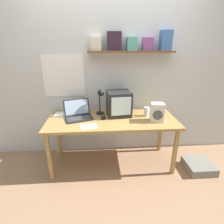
{
  "coord_description": "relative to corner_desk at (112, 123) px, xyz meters",
  "views": [
    {
      "loc": [
        -0.15,
        -2.15,
        1.65
      ],
      "look_at": [
        0.0,
        0.0,
        0.81
      ],
      "focal_mm": 28.0,
      "sensor_mm": 36.0,
      "label": 1
    }
  ],
  "objects": [
    {
      "name": "space_heater",
      "position": [
        0.57,
        -0.1,
        0.18
      ],
      "size": [
        0.18,
        0.16,
        0.24
      ],
      "rotation": [
        0.0,
        0.0,
        -0.15
      ],
      "color": "silver",
      "rests_on": "corner_desk"
    },
    {
      "name": "loose_paper_near_monitor",
      "position": [
        -0.69,
        0.19,
        0.06
      ],
      "size": [
        0.25,
        0.23,
        0.0
      ],
      "rotation": [
        0.0,
        0.0,
        -0.06
      ],
      "color": "white",
      "rests_on": "corner_desk"
    },
    {
      "name": "ground_plane",
      "position": [
        0.0,
        0.0,
        -0.65
      ],
      "size": [
        12.0,
        12.0,
        0.0
      ],
      "primitive_type": "plane",
      "color": "#9C7557"
    },
    {
      "name": "crt_monitor",
      "position": [
        0.1,
        0.14,
        0.23
      ],
      "size": [
        0.35,
        0.33,
        0.34
      ],
      "rotation": [
        0.0,
        0.0,
        0.11
      ],
      "color": "#232326",
      "rests_on": "corner_desk"
    },
    {
      "name": "open_notebook",
      "position": [
        -0.3,
        -0.22,
        0.06
      ],
      "size": [
        0.22,
        0.17,
        0.0
      ],
      "rotation": [
        0.0,
        0.0,
        0.19
      ],
      "color": "silver",
      "rests_on": "corner_desk"
    },
    {
      "name": "corner_desk",
      "position": [
        0.0,
        0.0,
        0.0
      ],
      "size": [
        1.72,
        0.7,
        0.71
      ],
      "color": "#AC8347",
      "rests_on": "ground_plane"
    },
    {
      "name": "floor_cushion",
      "position": [
        1.2,
        -0.23,
        -0.6
      ],
      "size": [
        0.36,
        0.36,
        0.11
      ],
      "color": "gray",
      "rests_on": "ground_plane"
    },
    {
      "name": "laptop",
      "position": [
        -0.46,
        0.08,
        0.12
      ],
      "size": [
        0.42,
        0.37,
        0.23
      ],
      "rotation": [
        0.0,
        0.0,
        0.3
      ],
      "color": "#232326",
      "rests_on": "corner_desk"
    },
    {
      "name": "computer_mouse",
      "position": [
        -0.12,
        0.02,
        0.07
      ],
      "size": [
        0.07,
        0.11,
        0.03
      ],
      "rotation": [
        0.0,
        0.0,
        -0.09
      ],
      "color": "black",
      "rests_on": "corner_desk"
    },
    {
      "name": "back_wall",
      "position": [
        0.01,
        0.42,
        0.66
      ],
      "size": [
        5.6,
        0.24,
        2.6
      ],
      "color": "silver",
      "rests_on": "ground_plane"
    },
    {
      "name": "desk_lamp",
      "position": [
        -0.15,
        0.16,
        0.32
      ],
      "size": [
        0.12,
        0.16,
        0.37
      ],
      "rotation": [
        0.0,
        0.0,
        0.36
      ],
      "color": "black",
      "rests_on": "corner_desk"
    },
    {
      "name": "juice_glass",
      "position": [
        0.49,
        0.08,
        0.12
      ],
      "size": [
        0.07,
        0.07,
        0.13
      ],
      "color": "white",
      "rests_on": "corner_desk"
    }
  ]
}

